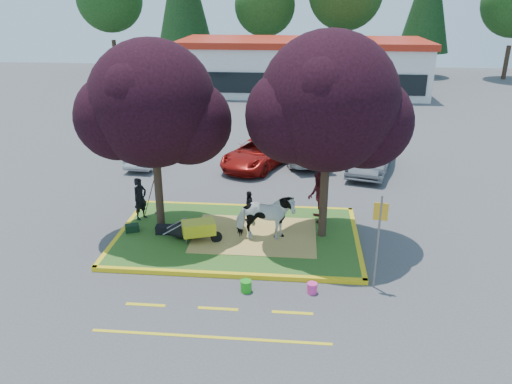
# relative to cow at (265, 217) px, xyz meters

# --- Properties ---
(ground) EXTENTS (90.00, 90.00, 0.00)m
(ground) POSITION_rel_cow_xyz_m (-0.98, 0.32, -0.97)
(ground) COLOR #424244
(ground) RESTS_ON ground
(median_island) EXTENTS (8.00, 5.00, 0.15)m
(median_island) POSITION_rel_cow_xyz_m (-0.98, 0.32, -0.90)
(median_island) COLOR #2B5B1C
(median_island) RESTS_ON ground
(curb_near) EXTENTS (8.30, 0.16, 0.15)m
(curb_near) POSITION_rel_cow_xyz_m (-0.98, -2.26, -0.90)
(curb_near) COLOR yellow
(curb_near) RESTS_ON ground
(curb_far) EXTENTS (8.30, 0.16, 0.15)m
(curb_far) POSITION_rel_cow_xyz_m (-0.98, 2.90, -0.90)
(curb_far) COLOR yellow
(curb_far) RESTS_ON ground
(curb_left) EXTENTS (0.16, 5.30, 0.15)m
(curb_left) POSITION_rel_cow_xyz_m (-5.06, 0.32, -0.90)
(curb_left) COLOR yellow
(curb_left) RESTS_ON ground
(curb_right) EXTENTS (0.16, 5.30, 0.15)m
(curb_right) POSITION_rel_cow_xyz_m (3.10, 0.32, -0.90)
(curb_right) COLOR yellow
(curb_right) RESTS_ON ground
(straw_bedding) EXTENTS (4.20, 3.00, 0.01)m
(straw_bedding) POSITION_rel_cow_xyz_m (-0.38, 0.32, -0.82)
(straw_bedding) COLOR tan
(straw_bedding) RESTS_ON median_island
(tree_purple_left) EXTENTS (5.06, 4.20, 6.51)m
(tree_purple_left) POSITION_rel_cow_xyz_m (-3.76, 0.70, 3.39)
(tree_purple_left) COLOR black
(tree_purple_left) RESTS_ON median_island
(tree_purple_right) EXTENTS (5.30, 4.40, 6.82)m
(tree_purple_right) POSITION_rel_cow_xyz_m (1.94, 0.50, 3.59)
(tree_purple_right) COLOR black
(tree_purple_right) RESTS_ON median_island
(fire_lane_stripe_a) EXTENTS (1.10, 0.12, 0.01)m
(fire_lane_stripe_a) POSITION_rel_cow_xyz_m (-2.98, -3.88, -0.97)
(fire_lane_stripe_a) COLOR yellow
(fire_lane_stripe_a) RESTS_ON ground
(fire_lane_stripe_b) EXTENTS (1.10, 0.12, 0.01)m
(fire_lane_stripe_b) POSITION_rel_cow_xyz_m (-0.98, -3.88, -0.97)
(fire_lane_stripe_b) COLOR yellow
(fire_lane_stripe_b) RESTS_ON ground
(fire_lane_stripe_c) EXTENTS (1.10, 0.12, 0.01)m
(fire_lane_stripe_c) POSITION_rel_cow_xyz_m (1.02, -3.88, -0.97)
(fire_lane_stripe_c) COLOR yellow
(fire_lane_stripe_c) RESTS_ON ground
(fire_lane_long) EXTENTS (6.00, 0.10, 0.01)m
(fire_lane_long) POSITION_rel_cow_xyz_m (-0.98, -5.08, -0.97)
(fire_lane_long) COLOR yellow
(fire_lane_long) RESTS_ON ground
(retail_building) EXTENTS (20.40, 8.40, 4.40)m
(retail_building) POSITION_rel_cow_xyz_m (1.02, 28.30, 1.28)
(retail_building) COLOR silver
(retail_building) RESTS_ON ground
(cow) EXTENTS (2.01, 1.03, 1.65)m
(cow) POSITION_rel_cow_xyz_m (0.00, 0.00, 0.00)
(cow) COLOR white
(cow) RESTS_ON median_island
(calf) EXTENTS (1.40, 0.94, 0.56)m
(calf) POSITION_rel_cow_xyz_m (-2.69, -0.10, -0.54)
(calf) COLOR black
(calf) RESTS_ON median_island
(handler) EXTENTS (0.62, 0.68, 1.57)m
(handler) POSITION_rel_cow_xyz_m (-4.68, 1.31, -0.04)
(handler) COLOR black
(handler) RESTS_ON median_island
(visitor_a) EXTENTS (0.82, 0.99, 1.85)m
(visitor_a) POSITION_rel_cow_xyz_m (1.79, 1.73, 0.10)
(visitor_a) COLOR #49141C
(visitor_a) RESTS_ON median_island
(visitor_b) EXTENTS (0.50, 0.75, 1.19)m
(visitor_b) POSITION_rel_cow_xyz_m (-0.69, 1.39, -0.23)
(visitor_b) COLOR black
(visitor_b) RESTS_ON median_island
(wheelbarrow) EXTENTS (1.92, 0.98, 0.73)m
(wheelbarrow) POSITION_rel_cow_xyz_m (-2.18, -0.34, -0.32)
(wheelbarrow) COLOR black
(wheelbarrow) RESTS_ON median_island
(gear_bag_dark) EXTENTS (0.59, 0.34, 0.29)m
(gear_bag_dark) POSITION_rel_cow_xyz_m (-3.51, 0.16, -0.68)
(gear_bag_dark) COLOR black
(gear_bag_dark) RESTS_ON median_island
(gear_bag_green) EXTENTS (0.55, 0.45, 0.25)m
(gear_bag_green) POSITION_rel_cow_xyz_m (-4.68, 0.21, -0.70)
(gear_bag_green) COLOR black
(gear_bag_green) RESTS_ON median_island
(sign_post) EXTENTS (0.40, 0.10, 2.83)m
(sign_post) POSITION_rel_cow_xyz_m (3.32, -2.40, 0.80)
(sign_post) COLOR slate
(sign_post) RESTS_ON ground
(bucket_green) EXTENTS (0.41, 0.41, 0.34)m
(bucket_green) POSITION_rel_cow_xyz_m (-0.32, -2.97, -0.80)
(bucket_green) COLOR #1CA018
(bucket_green) RESTS_ON ground
(bucket_pink) EXTENTS (0.36, 0.36, 0.31)m
(bucket_pink) POSITION_rel_cow_xyz_m (1.55, -2.88, -0.82)
(bucket_pink) COLOR #F73799
(bucket_pink) RESTS_ON ground
(bucket_blue) EXTENTS (0.28, 0.28, 0.27)m
(bucket_blue) POSITION_rel_cow_xyz_m (-0.37, -2.82, -0.84)
(bucket_blue) COLOR blue
(bucket_blue) RESTS_ON ground
(car_black) EXTENTS (2.39, 3.99, 1.27)m
(car_black) POSITION_rel_cow_xyz_m (-7.37, 9.76, -0.34)
(car_black) COLOR black
(car_black) RESTS_ON ground
(car_silver) EXTENTS (1.51, 3.69, 1.19)m
(car_silver) POSITION_rel_cow_xyz_m (-6.39, 8.04, -0.38)
(car_silver) COLOR #A7A8AF
(car_silver) RESTS_ON ground
(car_red) EXTENTS (3.88, 5.23, 1.32)m
(car_red) POSITION_rel_cow_xyz_m (-0.93, 8.16, -0.31)
(car_red) COLOR maroon
(car_red) RESTS_ON ground
(car_white) EXTENTS (3.37, 5.52, 1.49)m
(car_white) POSITION_rel_cow_xyz_m (1.12, 9.50, -0.23)
(car_white) COLOR silver
(car_white) RESTS_ON ground
(car_grey) EXTENTS (2.81, 5.03, 1.57)m
(car_grey) POSITION_rel_cow_xyz_m (4.45, 8.02, -0.19)
(car_grey) COLOR slate
(car_grey) RESTS_ON ground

